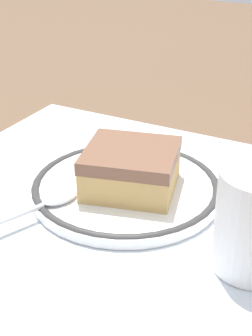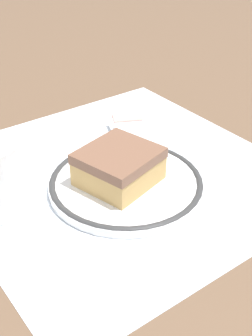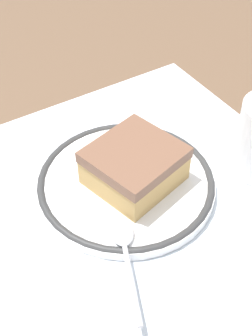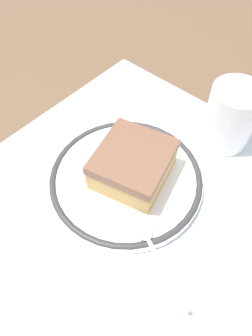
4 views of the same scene
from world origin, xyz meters
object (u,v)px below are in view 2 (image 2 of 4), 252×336
object	(u,v)px
cake_slice	(119,166)
spoon	(123,144)
sugar_packet	(127,116)
plate	(126,183)

from	to	relation	value
cake_slice	spoon	world-z (taller)	cake_slice
sugar_packet	plate	bearing A→B (deg)	143.07
cake_slice	spoon	xyz separation A→B (m)	(0.07, -0.06, -0.02)
spoon	plate	bearing A→B (deg)	146.82
plate	spoon	distance (m)	0.09
plate	sugar_packet	world-z (taller)	plate
plate	spoon	xyz separation A→B (m)	(0.08, -0.05, 0.01)
plate	cake_slice	size ratio (longest dim) A/B	1.81
plate	sugar_packet	xyz separation A→B (m)	(0.17, -0.13, -0.00)
plate	sugar_packet	bearing A→B (deg)	-36.93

